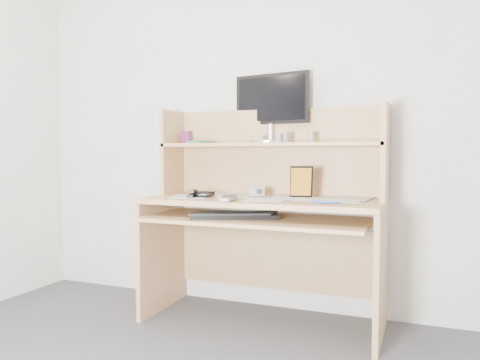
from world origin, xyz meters
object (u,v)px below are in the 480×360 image
at_px(keyboard, 234,215).
at_px(tv_remote, 229,198).
at_px(game_case, 301,182).
at_px(desk, 266,206).
at_px(monitor, 271,106).

distance_m(keyboard, tv_remote, 0.11).
distance_m(tv_remote, game_case, 0.46).
xyz_separation_m(desk, game_case, (0.22, -0.01, 0.15)).
relative_size(keyboard, monitor, 1.01).
bearing_deg(monitor, desk, -70.51).
height_order(desk, tv_remote, desk).
distance_m(keyboard, game_case, 0.45).
bearing_deg(game_case, desk, 156.70).
bearing_deg(monitor, keyboard, -88.67).
xyz_separation_m(game_case, monitor, (-0.25, 0.21, 0.47)).
distance_m(desk, monitor, 0.65).
bearing_deg(game_case, keyboard, -162.90).
distance_m(game_case, monitor, 0.57).
relative_size(keyboard, tv_remote, 2.73).
bearing_deg(tv_remote, desk, 62.50).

